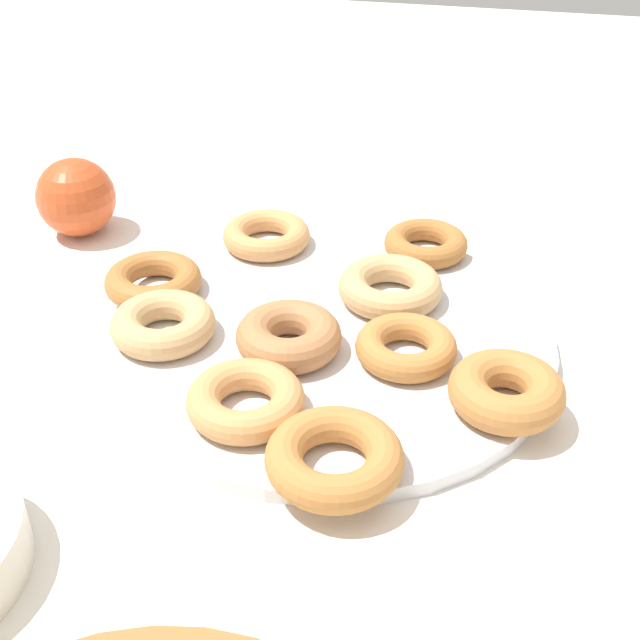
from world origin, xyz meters
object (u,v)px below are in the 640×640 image
Objects in this scene: donut_2 at (163,324)px; donut_9 at (334,458)px; donut_1 at (390,287)px; donut_3 at (289,336)px; donut_5 at (426,244)px; donut_8 at (153,281)px; donut_4 at (406,347)px; apple at (76,197)px; donut_6 at (506,391)px; donut_0 at (246,400)px; donut_plate at (328,336)px; donut_7 at (266,235)px.

donut_2 and donut_9 have the same top height.
donut_1 is 0.12m from donut_3.
donut_1 is 1.08× the size of donut_3.
donut_8 reaches higher than donut_5.
donut_4 is 1.01× the size of apple.
apple is (0.36, -0.16, 0.02)m from donut_4.
donut_3 is 0.14m from donut_9.
donut_6 is 0.14m from donut_9.
donut_1 is 1.13× the size of donut_4.
donut_1 is 1.06× the size of donut_8.
donut_1 is 0.21m from donut_8.
donut_4 is 0.94× the size of donut_8.
donut_5 is 0.31m from donut_9.
donut_6 is at bearing 151.91° from donut_4.
donut_0 is 1.08× the size of donut_5.
donut_plate is 4.66× the size of donut_4.
donut_8 is at bearing -22.91° from donut_3.
donut_7 is 0.32m from donut_9.
donut_8 is (0.31, -0.09, -0.00)m from donut_6.
donut_2 is at bearing -35.44° from donut_9.
apple is (0.16, -0.18, 0.01)m from donut_2.
apple is at bearing 2.28° from donut_5.
apple is at bearing -46.89° from donut_2.
donut_2 reaches higher than donut_plate.
donut_0 is 0.19m from donut_1.
donut_3 is 0.15m from donut_8.
donut_0 is 0.94× the size of donut_1.
donut_6 is 0.31m from donut_7.
donut_2 is at bearing 17.55° from donut_plate.
donut_8 is 0.28m from donut_9.
donut_4 is at bearing 156.24° from apple.
donut_9 is at bearing 144.56° from donut_2.
apple is (0.29, -0.14, 0.03)m from donut_plate.
donut_8 is at bearing -47.29° from donut_0.
donut_8 is at bearing -16.18° from donut_6.
donut_8 is at bearing 139.21° from apple.
donut_7 is (0.07, -0.17, -0.00)m from donut_3.
donut_5 is at bearing -112.77° from donut_plate.
donut_9 is at bearing 137.95° from donut_8.
donut_4 is (-0.07, 0.02, 0.02)m from donut_plate.
donut_plate is at bearing -162.45° from donut_2.
donut_3 reaches higher than donut_0.
donut_6 is 1.00× the size of donut_7.
donut_2 is 0.11m from donut_3.
donut_7 is 0.99× the size of donut_8.
donut_3 is 1.06× the size of apple.
donut_0 is at bearing 66.62° from donut_1.
donut_6 reaches higher than donut_2.
donut_6 is at bearing 169.70° from donut_3.
donut_3 is at bearing -177.29° from donut_2.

